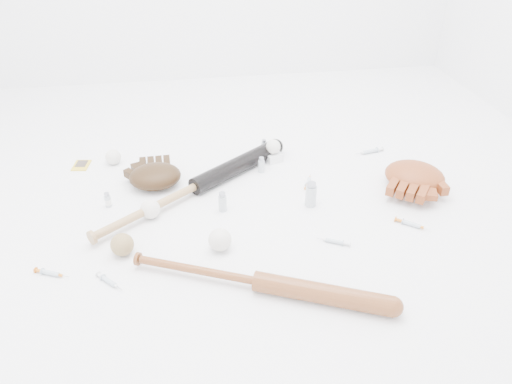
{
  "coord_description": "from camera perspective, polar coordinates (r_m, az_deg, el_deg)",
  "views": [
    {
      "loc": [
        -0.23,
        -1.6,
        1.11
      ],
      "look_at": [
        0.03,
        0.02,
        0.06
      ],
      "focal_mm": 35.0,
      "sensor_mm": 36.0,
      "label": 1
    }
  ],
  "objects": [
    {
      "name": "pedestal",
      "position": [
        2.28,
        1.96,
        4.05
      ],
      "size": [
        0.09,
        0.09,
        0.04
      ],
      "primitive_type": "cube",
      "rotation": [
        0.0,
        0.0,
        0.33
      ],
      "color": "white",
      "rests_on": "ground"
    },
    {
      "name": "syringe_4",
      "position": [
        2.41,
        12.93,
        4.56
      ],
      "size": [
        0.16,
        0.06,
        0.02
      ],
      "primitive_type": null,
      "rotation": [
        0.0,
        0.0,
        3.34
      ],
      "color": "#ADBCC6",
      "rests_on": "ground"
    },
    {
      "name": "baseball_aged",
      "position": [
        1.77,
        -15.05,
        -5.83
      ],
      "size": [
        0.08,
        0.08,
        0.08
      ],
      "primitive_type": "sphere",
      "color": "olive",
      "rests_on": "ground"
    },
    {
      "name": "syringe_3",
      "position": [
        1.95,
        17.35,
        -3.52
      ],
      "size": [
        0.13,
        0.12,
        0.02
      ],
      "primitive_type": null,
      "rotation": [
        0.0,
        0.0,
        -0.69
      ],
      "color": "#ADBCC6",
      "rests_on": "ground"
    },
    {
      "name": "vial_2",
      "position": [
        1.93,
        -3.85,
        -1.1
      ],
      "size": [
        0.03,
        0.03,
        0.08
      ],
      "primitive_type": "cylinder",
      "color": "#ADB8BE",
      "rests_on": "ground"
    },
    {
      "name": "vial_3",
      "position": [
        1.96,
        6.3,
        -0.25
      ],
      "size": [
        0.04,
        0.04,
        0.1
      ],
      "primitive_type": "cylinder",
      "color": "#ADB8BE",
      "rests_on": "ground"
    },
    {
      "name": "baseball_left",
      "position": [
        1.93,
        -12.0,
        -1.93
      ],
      "size": [
        0.08,
        0.08,
        0.08
      ],
      "primitive_type": "sphere",
      "color": "silver",
      "rests_on": "ground"
    },
    {
      "name": "trading_card",
      "position": [
        2.38,
        -19.34,
        2.89
      ],
      "size": [
        0.08,
        0.1,
        0.01
      ],
      "primitive_type": "cube",
      "rotation": [
        0.0,
        0.0,
        -0.15
      ],
      "color": "gold",
      "rests_on": "ground"
    },
    {
      "name": "baseball_on_pedestal",
      "position": [
        2.26,
        1.98,
        5.21
      ],
      "size": [
        0.07,
        0.07,
        0.07
      ],
      "primitive_type": "sphere",
      "color": "silver",
      "rests_on": "pedestal"
    },
    {
      "name": "syringe_1",
      "position": [
        1.8,
        8.93,
        -5.59
      ],
      "size": [
        0.13,
        0.08,
        0.02
      ],
      "primitive_type": null,
      "rotation": [
        0.0,
        0.0,
        2.66
      ],
      "color": "#ADBCC6",
      "rests_on": "ground"
    },
    {
      "name": "baseball_upper",
      "position": [
        2.34,
        -16.01,
        3.86
      ],
      "size": [
        0.07,
        0.07,
        0.07
      ],
      "primitive_type": "sphere",
      "color": "silver",
      "rests_on": "ground"
    },
    {
      "name": "syringe_0",
      "position": [
        1.78,
        -22.41,
        -8.57
      ],
      "size": [
        0.14,
        0.08,
        0.02
      ],
      "primitive_type": null,
      "rotation": [
        0.0,
        0.0,
        -0.43
      ],
      "color": "#ADBCC6",
      "rests_on": "ground"
    },
    {
      "name": "bat_dark",
      "position": [
        2.04,
        -6.86,
        0.69
      ],
      "size": [
        0.86,
        0.67,
        0.07
      ],
      "primitive_type": null,
      "rotation": [
        0.0,
        0.0,
        0.64
      ],
      "color": "black",
      "rests_on": "ground"
    },
    {
      "name": "vial_1",
      "position": [
        2.34,
        0.9,
        5.28
      ],
      "size": [
        0.03,
        0.03,
        0.06
      ],
      "primitive_type": "cylinder",
      "color": "#ADB8BE",
      "rests_on": "ground"
    },
    {
      "name": "bat_wood",
      "position": [
        1.59,
        0.14,
        -10.17
      ],
      "size": [
        0.83,
        0.42,
        0.06
      ],
      "primitive_type": null,
      "rotation": [
        0.0,
        0.0,
        -0.42
      ],
      "color": "brown",
      "rests_on": "ground"
    },
    {
      "name": "syringe_5",
      "position": [
        1.69,
        -16.48,
        -9.75
      ],
      "size": [
        0.11,
        0.11,
        0.02
      ],
      "primitive_type": null,
      "rotation": [
        0.0,
        0.0,
        -0.81
      ],
      "color": "#ADBCC6",
      "rests_on": "ground"
    },
    {
      "name": "vial_0",
      "position": [
        2.18,
        0.62,
        3.13
      ],
      "size": [
        0.03,
        0.03,
        0.07
      ],
      "primitive_type": "cylinder",
      "color": "#ADB8BE",
      "rests_on": "ground"
    },
    {
      "name": "baseball_mid",
      "position": [
        1.74,
        -4.15,
        -5.47
      ],
      "size": [
        0.08,
        0.08,
        0.08
      ],
      "primitive_type": "sphere",
      "color": "silver",
      "rests_on": "ground"
    },
    {
      "name": "glove_dark",
      "position": [
        2.12,
        -11.46,
        1.81
      ],
      "size": [
        0.26,
        0.26,
        0.09
      ],
      "primitive_type": null,
      "rotation": [
        0.0,
        0.0,
        0.03
      ],
      "color": "black",
      "rests_on": "ground"
    },
    {
      "name": "glove_tan",
      "position": [
        2.17,
        17.68,
        1.78
      ],
      "size": [
        0.41,
        0.41,
        0.11
      ],
      "primitive_type": null,
      "rotation": [
        0.0,
        0.0,
        2.5
      ],
      "color": "brown",
      "rests_on": "ground"
    },
    {
      "name": "syringe_2",
      "position": [
        2.12,
        6.01,
        1.18
      ],
      "size": [
        0.07,
        0.13,
        0.02
      ],
      "primitive_type": null,
      "rotation": [
        0.0,
        0.0,
        1.18
      ],
      "color": "#ADBCC6",
      "rests_on": "ground"
    },
    {
      "name": "vial_4",
      "position": [
        2.04,
        -16.59,
        -0.85
      ],
      "size": [
        0.02,
        0.02,
        0.06
      ],
      "primitive_type": "cylinder",
      "color": "#ADB8BE",
      "rests_on": "ground"
    }
  ]
}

